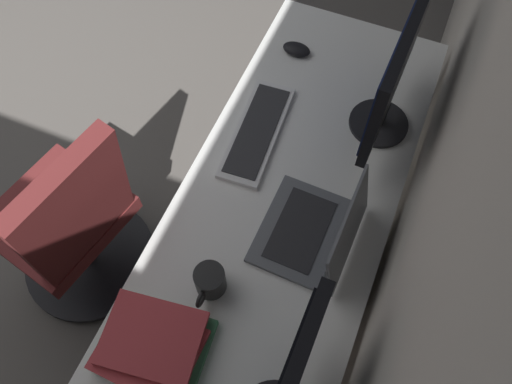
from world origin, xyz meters
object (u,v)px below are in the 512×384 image
at_px(keyboard_main, 257,131).
at_px(coffee_mug, 210,281).
at_px(laptop_leftmost, 319,231).
at_px(drawer_pedestal, 284,257).
at_px(mouse_main, 296,49).
at_px(book_stack_near, 153,344).
at_px(monitor_primary, 396,71).
at_px(office_chair, 73,228).

xyz_separation_m(keyboard_main, coffee_mug, (0.54, 0.08, 0.04)).
height_order(laptop_leftmost, keyboard_main, laptop_leftmost).
height_order(drawer_pedestal, keyboard_main, keyboard_main).
relative_size(mouse_main, book_stack_near, 0.35).
bearing_deg(book_stack_near, monitor_primary, 159.88).
xyz_separation_m(drawer_pedestal, laptop_leftmost, (0.05, 0.11, 0.44)).
relative_size(laptop_leftmost, book_stack_near, 1.06).
bearing_deg(book_stack_near, coffee_mug, 161.79).
bearing_deg(office_chair, monitor_primary, 126.36).
distance_m(laptop_leftmost, coffee_mug, 0.34).
height_order(laptop_leftmost, mouse_main, laptop_leftmost).
height_order(book_stack_near, office_chair, office_chair).
relative_size(drawer_pedestal, book_stack_near, 2.31).
xyz_separation_m(keyboard_main, office_chair, (0.46, -0.53, -0.28)).
height_order(laptop_leftmost, office_chair, office_chair).
relative_size(monitor_primary, keyboard_main, 1.23).
height_order(mouse_main, coffee_mug, coffee_mug).
bearing_deg(monitor_primary, office_chair, -53.64).
distance_m(monitor_primary, coffee_mug, 0.82).
relative_size(drawer_pedestal, keyboard_main, 1.62).
relative_size(laptop_leftmost, coffee_mug, 2.51).
bearing_deg(coffee_mug, monitor_primary, 159.34).
bearing_deg(mouse_main, laptop_leftmost, 25.23).
bearing_deg(mouse_main, book_stack_near, 1.14).
bearing_deg(mouse_main, monitor_primary, 61.52).
relative_size(mouse_main, office_chair, 0.11).
xyz_separation_m(laptop_leftmost, keyboard_main, (-0.29, -0.31, -0.04)).
height_order(drawer_pedestal, mouse_main, mouse_main).
bearing_deg(book_stack_near, office_chair, -117.84).
bearing_deg(mouse_main, coffee_mug, 5.59).
distance_m(monitor_primary, keyboard_main, 0.48).
xyz_separation_m(coffee_mug, office_chair, (-0.08, -0.62, -0.32)).
distance_m(laptop_leftmost, keyboard_main, 0.43).
relative_size(laptop_leftmost, office_chair, 0.33).
xyz_separation_m(monitor_primary, office_chair, (0.66, -0.89, -0.53)).
xyz_separation_m(drawer_pedestal, book_stack_near, (0.52, -0.19, 0.42)).
bearing_deg(keyboard_main, mouse_main, -178.92).
bearing_deg(monitor_primary, mouse_main, -118.48).
bearing_deg(coffee_mug, mouse_main, -174.41).
distance_m(keyboard_main, office_chair, 0.76).
bearing_deg(monitor_primary, keyboard_main, -61.91).
bearing_deg(drawer_pedestal, office_chair, -72.57).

